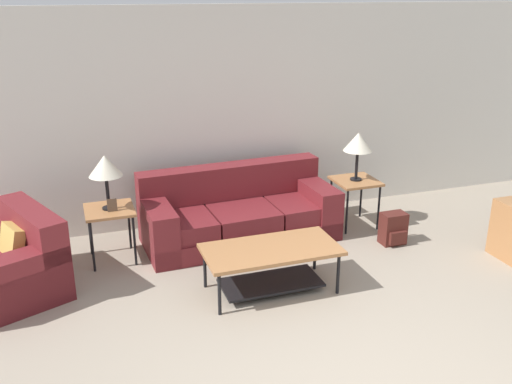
{
  "coord_description": "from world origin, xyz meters",
  "views": [
    {
      "loc": [
        -1.87,
        -2.56,
        2.79
      ],
      "look_at": [
        -0.08,
        2.63,
        0.8
      ],
      "focal_mm": 40.0,
      "sensor_mm": 36.0,
      "label": 1
    }
  ],
  "objects": [
    {
      "name": "wall_back",
      "position": [
        0.0,
        3.97,
        1.3
      ],
      "size": [
        8.99,
        0.06,
        2.6
      ],
      "color": "silver",
      "rests_on": "ground_plane"
    },
    {
      "name": "couch",
      "position": [
        -0.07,
        3.28,
        0.29
      ],
      "size": [
        2.24,
        1.03,
        0.82
      ],
      "color": "maroon",
      "rests_on": "ground_plane"
    },
    {
      "name": "armchair",
      "position": [
        -2.52,
        2.79,
        0.29
      ],
      "size": [
        1.26,
        1.36,
        0.8
      ],
      "color": "maroon",
      "rests_on": "ground_plane"
    },
    {
      "name": "coffee_table",
      "position": [
        -0.14,
        2.02,
        0.34
      ],
      "size": [
        1.29,
        0.65,
        0.45
      ],
      "color": "#A87042",
      "rests_on": "ground_plane"
    },
    {
      "name": "side_table_left",
      "position": [
        -1.52,
        3.19,
        0.53
      ],
      "size": [
        0.51,
        0.51,
        0.59
      ],
      "color": "#A87042",
      "rests_on": "ground_plane"
    },
    {
      "name": "side_table_right",
      "position": [
        1.38,
        3.19,
        0.53
      ],
      "size": [
        0.51,
        0.51,
        0.59
      ],
      "color": "#A87042",
      "rests_on": "ground_plane"
    },
    {
      "name": "table_lamp_left",
      "position": [
        -1.52,
        3.19,
        1.05
      ],
      "size": [
        0.34,
        0.34,
        0.58
      ],
      "color": "black",
      "rests_on": "side_table_left"
    },
    {
      "name": "table_lamp_right",
      "position": [
        1.38,
        3.19,
        1.05
      ],
      "size": [
        0.34,
        0.34,
        0.58
      ],
      "color": "black",
      "rests_on": "side_table_right"
    },
    {
      "name": "backpack",
      "position": [
        1.56,
        2.57,
        0.18
      ],
      "size": [
        0.28,
        0.27,
        0.37
      ],
      "color": "#4C1E19",
      "rests_on": "ground_plane"
    },
    {
      "name": "picture_frame",
      "position": [
        -1.49,
        3.12,
        0.65
      ],
      "size": [
        0.1,
        0.04,
        0.13
      ],
      "color": "#4C3828",
      "rests_on": "side_table_left"
    }
  ]
}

